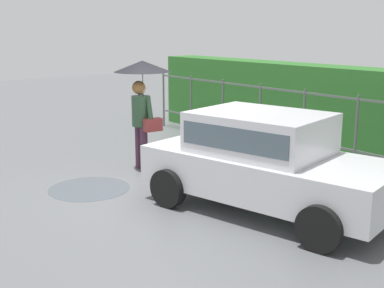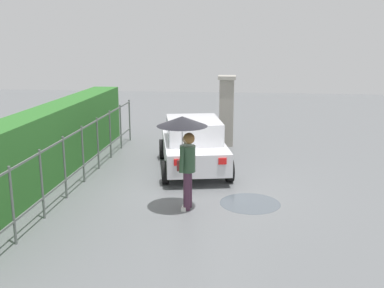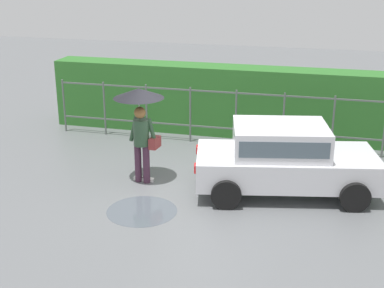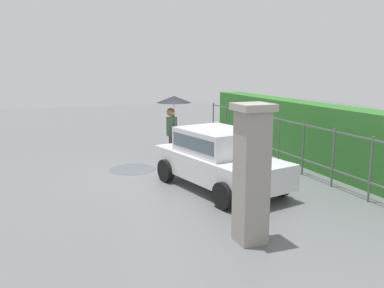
# 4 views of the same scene
# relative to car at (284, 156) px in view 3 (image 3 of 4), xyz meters

# --- Properties ---
(ground_plane) EXTENTS (40.00, 40.00, 0.00)m
(ground_plane) POSITION_rel_car_xyz_m (-1.81, -0.41, -0.80)
(ground_plane) COLOR slate
(car) EXTENTS (3.96, 2.46, 1.48)m
(car) POSITION_rel_car_xyz_m (0.00, 0.00, 0.00)
(car) COLOR silver
(car) RESTS_ON ground
(pedestrian) EXTENTS (1.09, 1.09, 2.09)m
(pedestrian) POSITION_rel_car_xyz_m (-3.07, -0.15, 0.80)
(pedestrian) COLOR #47283D
(pedestrian) RESTS_ON ground
(fence_section) EXTENTS (9.88, 0.05, 1.50)m
(fence_section) POSITION_rel_car_xyz_m (-1.49, 2.71, 0.02)
(fence_section) COLOR #59605B
(fence_section) RESTS_ON ground
(hedge_row) EXTENTS (10.83, 0.90, 1.90)m
(hedge_row) POSITION_rel_car_xyz_m (-1.49, 3.69, 0.15)
(hedge_row) COLOR #2D6B28
(hedge_row) RESTS_ON ground
(puddle_near) EXTENTS (1.39, 1.39, 0.00)m
(puddle_near) POSITION_rel_car_xyz_m (-2.56, -1.60, -0.80)
(puddle_near) COLOR #4C545B
(puddle_near) RESTS_ON ground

